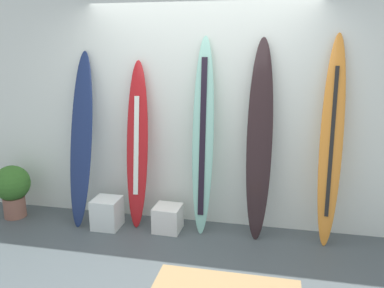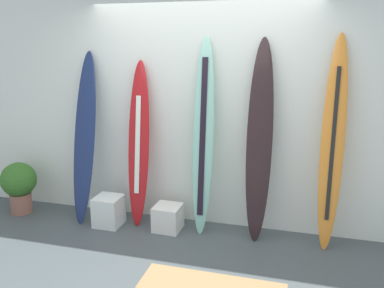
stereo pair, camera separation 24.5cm
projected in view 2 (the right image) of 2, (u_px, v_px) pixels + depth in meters
name	position (u px, v px, depth m)	size (l,w,h in m)	color
ground	(168.00, 277.00, 3.58)	(8.00, 8.00, 0.04)	#454D4F
wall_back	(203.00, 104.00, 4.45)	(7.20, 0.20, 2.80)	silver
surfboard_navy	(85.00, 138.00, 4.56)	(0.27, 0.49, 1.99)	navy
surfboard_crimson	(139.00, 145.00, 4.45)	(0.26, 0.36, 1.90)	#AE181C
surfboard_seafoam	(203.00, 138.00, 4.23)	(0.25, 0.37, 2.15)	#8DCEB8
surfboard_charcoal	(259.00, 144.00, 4.07)	(0.28, 0.35, 2.14)	black
surfboard_sunset	(332.00, 146.00, 3.89)	(0.24, 0.36, 2.18)	orange
display_block_left	(109.00, 211.00, 4.55)	(0.30, 0.30, 0.35)	silver
display_block_center	(168.00, 218.00, 4.44)	(0.31, 0.31, 0.29)	white
potted_plant	(19.00, 184.00, 4.85)	(0.43, 0.43, 0.65)	#8D5C4B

